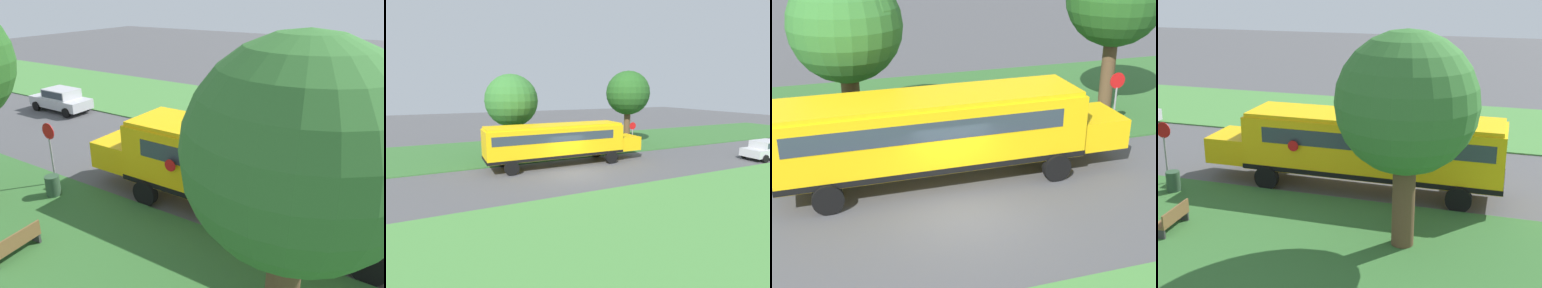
% 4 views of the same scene
% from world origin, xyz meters
% --- Properties ---
extents(ground_plane, '(120.00, 120.00, 0.00)m').
position_xyz_m(ground_plane, '(0.00, 0.00, 0.00)').
color(ground_plane, '#4C4C4F').
extents(grass_verge, '(12.00, 80.00, 0.08)m').
position_xyz_m(grass_verge, '(-10.00, 0.00, 0.04)').
color(grass_verge, '#33662D').
rests_on(grass_verge, ground).
extents(grass_far_side, '(10.00, 80.00, 0.07)m').
position_xyz_m(grass_far_side, '(9.00, 0.00, 0.04)').
color(grass_far_side, '#47843D').
rests_on(grass_far_side, ground).
extents(school_bus, '(2.84, 12.42, 3.16)m').
position_xyz_m(school_bus, '(-2.60, -0.10, 1.92)').
color(school_bus, yellow).
rests_on(school_bus, ground).
extents(car_silver_nearest, '(2.02, 4.40, 1.56)m').
position_xyz_m(car_silver_nearest, '(2.80, 16.42, 0.88)').
color(car_silver_nearest, '#B7B7BC').
rests_on(car_silver_nearest, ground).
extents(oak_tree_beside_bus, '(4.43, 4.43, 7.03)m').
position_xyz_m(oak_tree_beside_bus, '(-6.99, -2.48, 4.85)').
color(oak_tree_beside_bus, brown).
rests_on(oak_tree_beside_bus, ground).
extents(oak_tree_roadside_mid, '(4.39, 4.39, 7.60)m').
position_xyz_m(oak_tree_roadside_mid, '(-7.25, 9.24, 5.46)').
color(oak_tree_roadside_mid, brown).
rests_on(oak_tree_roadside_mid, ground).
extents(stop_sign, '(0.08, 0.68, 2.74)m').
position_xyz_m(stop_sign, '(-4.60, 8.07, 1.74)').
color(stop_sign, gray).
rests_on(stop_sign, ground).
extents(park_bench, '(1.62, 0.58, 0.92)m').
position_xyz_m(park_bench, '(-8.36, 5.24, 0.47)').
color(park_bench, brown).
rests_on(park_bench, ground).
extents(trash_bin, '(0.56, 0.56, 0.90)m').
position_xyz_m(trash_bin, '(-5.31, 7.30, 0.45)').
color(trash_bin, '#2D4C33').
rests_on(trash_bin, ground).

